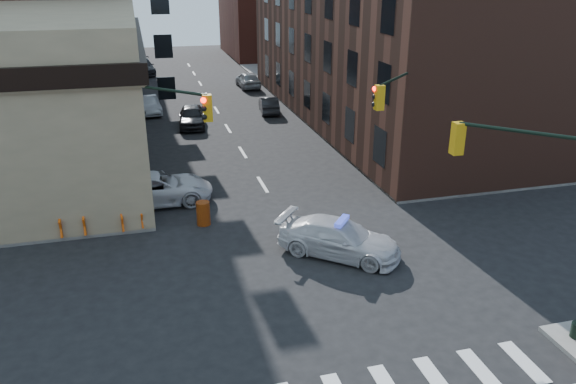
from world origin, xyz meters
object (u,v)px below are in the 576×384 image
pedestrian_a (131,210)px  barricade_nw_a (131,220)px  pickup (156,189)px  pedestrian_b (62,210)px  parked_car_wnear (192,116)px  barrel_bank (203,213)px  barrel_road (344,231)px  police_car (339,238)px  parked_car_enear (269,105)px  parked_car_wfar (149,105)px

pedestrian_a → barricade_nw_a: bearing=-90.7°
pickup → pedestrian_b: size_ratio=2.89×
parked_car_wnear → pedestrian_b: size_ratio=2.36×
pedestrian_b → barrel_bank: (6.20, -0.71, -0.57)m
parked_car_wnear → barrel_road: 21.40m
barrel_bank → pickup: bearing=122.3°
barrel_bank → barricade_nw_a: (-3.26, 0.04, 0.01)m
pedestrian_b → barricade_nw_a: pedestrian_b is taller
police_car → barrel_road: police_car is taller
barrel_bank → police_car: bearing=-40.9°
barricade_nw_a → police_car: bearing=-38.0°
parked_car_enear → pickup: bearing=67.2°
barricade_nw_a → parked_car_enear: bearing=51.5°
police_car → pickup: (-7.14, 7.63, 0.04)m
barrel_road → barrel_bank: bearing=150.7°
parked_car_wnear → pedestrian_b: (-7.48, -16.96, 0.34)m
pedestrian_b → barrel_bank: pedestrian_b is taller
parked_car_wnear → pedestrian_b: pedestrian_b is taller
parked_car_enear → barrel_road: size_ratio=4.42×
parked_car_enear → barrel_bank: size_ratio=3.54×
pickup → barrel_road: 10.11m
police_car → barricade_nw_a: police_car is taller
police_car → parked_car_wfar: (-6.84, 27.05, -0.06)m
barricade_nw_a → parked_car_wnear: bearing=65.7°
parked_car_wnear → parked_car_wfar: parked_car_wnear is taller
pickup → parked_car_enear: 19.88m
police_car → barrel_bank: (-5.13, 4.44, -0.19)m
pedestrian_b → barricade_nw_a: size_ratio=1.74×
parked_car_wfar → barrel_bank: size_ratio=3.73×
pickup → pedestrian_b: (-4.18, -2.48, 0.34)m
police_car → barrel_bank: 6.78m
pedestrian_b → barrel_road: pedestrian_b is taller
police_car → barricade_nw_a: 9.50m
parked_car_enear → barrel_bank: bearing=75.9°
barrel_bank → pedestrian_a: bearing=174.0°
pedestrian_a → pedestrian_b: bearing=177.1°
police_car → pickup: 10.45m
police_car → parked_car_enear: 25.02m
pickup → parked_car_enear: bearing=-30.3°
barricade_nw_a → pedestrian_b: bearing=157.2°
pedestrian_a → barrel_road: pedestrian_a is taller
pickup → parked_car_enear: size_ratio=1.43×
pickup → parked_car_wfar: bearing=-1.3°
parked_car_wnear → barricade_nw_a: (-4.54, -17.63, -0.22)m
pedestrian_a → barrel_bank: (3.23, -0.34, -0.38)m
parked_car_enear → barrel_bank: (-7.88, -20.43, -0.09)m
parked_car_wfar → barrel_road: bearing=-81.7°
pickup → barricade_nw_a: (-1.24, -3.15, -0.22)m
parked_car_wnear → barricade_nw_a: size_ratio=4.10×
parked_car_wnear → barrel_bank: (-1.29, -17.67, -0.23)m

